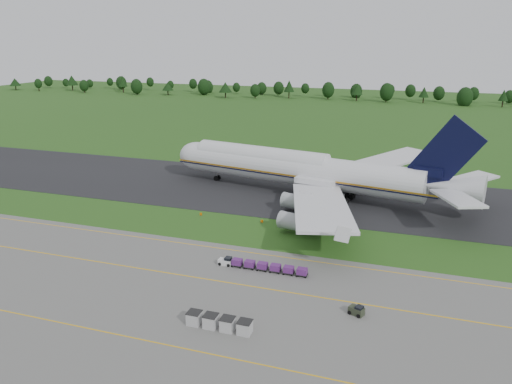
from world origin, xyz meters
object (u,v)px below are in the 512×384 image
(utility_cart, at_px, (356,311))
(edge_markers, at_px, (231,218))
(uld_row, at_px, (219,322))
(aircraft, at_px, (304,170))
(baggage_train, at_px, (261,266))

(utility_cart, distance_m, edge_markers, 43.22)
(edge_markers, bearing_deg, uld_row, -70.79)
(edge_markers, bearing_deg, utility_cart, -44.88)
(utility_cart, bearing_deg, uld_row, -150.86)
(aircraft, relative_size, edge_markers, 5.46)
(aircraft, bearing_deg, uld_row, -86.99)
(baggage_train, height_order, uld_row, uld_row)
(utility_cart, height_order, edge_markers, utility_cart)
(aircraft, distance_m, baggage_train, 43.95)
(uld_row, xyz_separation_m, edge_markers, (-13.88, 39.83, -0.70))
(utility_cart, bearing_deg, edge_markers, 135.12)
(baggage_train, height_order, edge_markers, baggage_train)
(baggage_train, relative_size, edge_markers, 1.06)
(edge_markers, bearing_deg, aircraft, 64.29)
(aircraft, xyz_separation_m, uld_row, (3.25, -61.90, -5.34))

